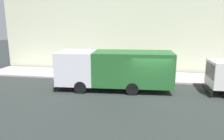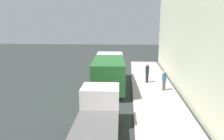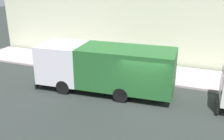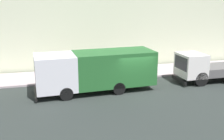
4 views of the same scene
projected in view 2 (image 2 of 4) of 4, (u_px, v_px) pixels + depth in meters
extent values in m
plane|color=#2A312E|center=(95.00, 96.00, 17.47)|extent=(80.00, 80.00, 0.00)
cube|color=#B19FA4|center=(156.00, 97.00, 17.10)|extent=(3.64, 30.00, 0.14)
cube|color=beige|center=(192.00, 30.00, 15.81)|extent=(0.50, 30.00, 10.48)
cube|color=silver|center=(110.00, 64.00, 22.27)|extent=(2.70, 2.72, 2.29)
cube|color=black|center=(110.00, 60.00, 23.45)|extent=(2.14, 0.19, 1.28)
cube|color=#25602B|center=(109.00, 73.00, 18.35)|extent=(2.88, 5.61, 2.32)
cube|color=black|center=(110.00, 74.00, 23.87)|extent=(2.45, 0.27, 0.24)
cylinder|color=black|center=(99.00, 77.00, 22.03)|extent=(0.35, 0.87, 0.85)
cylinder|color=black|center=(121.00, 77.00, 22.01)|extent=(0.35, 0.87, 0.85)
cylinder|color=black|center=(96.00, 87.00, 18.62)|extent=(0.35, 0.87, 0.85)
cylinder|color=black|center=(122.00, 87.00, 18.59)|extent=(0.35, 0.87, 0.85)
cube|color=silver|center=(100.00, 101.00, 12.55)|extent=(2.16, 1.82, 1.73)
cube|color=black|center=(102.00, 93.00, 13.34)|extent=(1.77, 0.12, 0.97)
cube|color=#5B5858|center=(95.00, 133.00, 9.99)|extent=(2.23, 3.80, 0.64)
cube|color=black|center=(102.00, 112.00, 13.70)|extent=(2.03, 0.18, 0.24)
cylinder|color=black|center=(84.00, 117.00, 12.43)|extent=(0.33, 1.07, 1.06)
cylinder|color=black|center=(116.00, 118.00, 12.35)|extent=(0.33, 1.07, 1.06)
cylinder|color=black|center=(76.00, 139.00, 10.10)|extent=(0.33, 1.07, 1.06)
cylinder|color=black|center=(115.00, 140.00, 10.02)|extent=(0.33, 1.07, 1.06)
cylinder|color=black|center=(147.00, 78.00, 20.90)|extent=(0.32, 0.32, 0.90)
cylinder|color=#1C2D2A|center=(147.00, 70.00, 20.73)|extent=(0.43, 0.43, 0.67)
sphere|color=#9D684D|center=(147.00, 65.00, 20.63)|extent=(0.21, 0.21, 0.21)
cylinder|color=#4F523D|center=(164.00, 85.00, 18.56)|extent=(0.27, 0.27, 0.82)
cylinder|color=#2F5A89|center=(164.00, 77.00, 18.40)|extent=(0.36, 0.36, 0.61)
sphere|color=#D6A28A|center=(165.00, 72.00, 18.31)|extent=(0.23, 0.23, 0.23)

